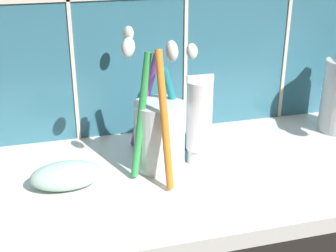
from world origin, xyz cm
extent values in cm
cube|color=silver|center=(0.00, 0.00, 1.00)|extent=(64.50, 28.06, 2.00)
cylinder|color=silver|center=(-5.24, 2.11, 6.36)|extent=(6.46, 6.46, 8.73)
cylinder|color=teal|center=(-2.58, 3.82, 8.68)|extent=(5.22, 4.29, 12.89)
ellipsoid|color=white|center=(-0.25, 5.60, 15.98)|extent=(2.69, 2.48, 2.67)
cylinder|color=purple|center=(-6.28, 5.75, 9.64)|extent=(3.30, 6.97, 14.84)
ellipsoid|color=white|center=(-7.52, 9.10, 17.89)|extent=(2.06, 2.73, 2.69)
cylinder|color=green|center=(-7.82, 0.72, 9.86)|extent=(3.69, 3.09, 15.11)
ellipsoid|color=white|center=(-9.22, -0.33, 18.40)|extent=(2.46, 2.30, 2.49)
cylinder|color=orange|center=(-5.60, -1.81, 10.11)|extent=(1.07, 5.71, 15.69)
ellipsoid|color=white|center=(-5.52, -4.55, 18.87)|extent=(1.37, 2.31, 2.60)
cylinder|color=white|center=(0.17, 2.11, 3.00)|extent=(2.81, 2.81, 2.00)
cylinder|color=white|center=(0.17, 2.11, 8.55)|extent=(3.30, 3.30, 9.10)
cube|color=silver|center=(0.17, 2.11, 13.49)|extent=(3.47, 0.36, 0.80)
ellipsoid|color=silver|center=(-17.15, 0.32, 3.53)|extent=(8.47, 5.04, 3.06)
camera|label=1|loc=(-18.25, -49.87, 30.81)|focal=50.00mm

